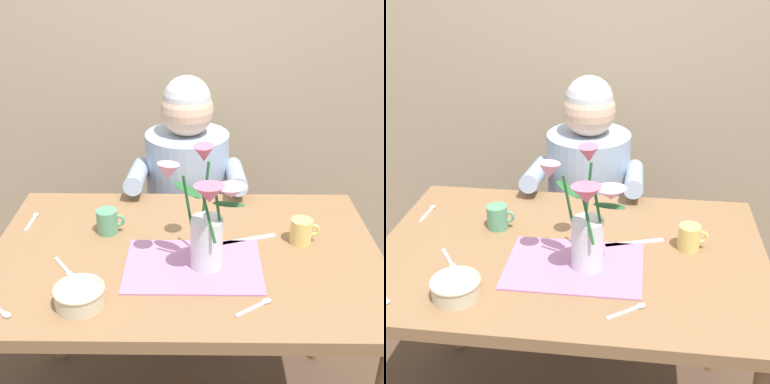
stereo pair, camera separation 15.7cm
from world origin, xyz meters
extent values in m
cube|color=tan|center=(0.00, 1.05, 1.25)|extent=(4.00, 0.10, 2.50)
cube|color=olive|center=(0.00, 0.00, 0.72)|extent=(1.20, 0.80, 0.04)
cylinder|color=olive|center=(-0.54, 0.34, 0.35)|extent=(0.06, 0.06, 0.70)
cylinder|color=olive|center=(0.54, 0.34, 0.35)|extent=(0.06, 0.06, 0.70)
cylinder|color=#4C4C56|center=(-0.01, 0.62, 0.20)|extent=(0.30, 0.30, 0.40)
cylinder|color=#99ADC6|center=(-0.01, 0.62, 0.65)|extent=(0.34, 0.34, 0.50)
sphere|color=#DBB293|center=(-0.01, 0.62, 1.00)|extent=(0.21, 0.21, 0.21)
sphere|color=silver|center=(-0.01, 0.62, 1.04)|extent=(0.19, 0.19, 0.19)
cylinder|color=#99ADC6|center=(-0.20, 0.48, 0.78)|extent=(0.07, 0.33, 0.12)
cylinder|color=#99ADC6|center=(0.18, 0.48, 0.78)|extent=(0.07, 0.33, 0.12)
cube|color=#B275A3|center=(0.02, -0.08, 0.74)|extent=(0.40, 0.28, 0.00)
cylinder|color=silver|center=(0.06, -0.08, 0.82)|extent=(0.09, 0.09, 0.16)
cylinder|color=#23602D|center=(0.09, -0.09, 0.92)|extent=(0.03, 0.03, 0.14)
cone|color=pink|center=(0.13, -0.10, 0.99)|extent=(0.12, 0.12, 0.04)
sphere|color=#E5D14C|center=(0.13, -0.10, 1.00)|extent=(0.02, 0.02, 0.02)
cylinder|color=#23602D|center=(0.06, -0.03, 0.95)|extent=(0.03, 0.02, 0.20)
cone|color=#DB6684|center=(0.05, 0.02, 1.05)|extent=(0.08, 0.09, 0.05)
sphere|color=#E5D14C|center=(0.05, 0.02, 1.06)|extent=(0.02, 0.02, 0.02)
cylinder|color=#23602D|center=(0.01, -0.08, 0.95)|extent=(0.03, 0.04, 0.19)
cone|color=pink|center=(-0.04, -0.08, 1.04)|extent=(0.09, 0.09, 0.05)
sphere|color=#E5D14C|center=(-0.04, -0.08, 1.05)|extent=(0.02, 0.02, 0.02)
cylinder|color=#23602D|center=(0.06, -0.12, 0.93)|extent=(0.05, 0.05, 0.16)
cone|color=#DB6684|center=(0.07, -0.16, 1.02)|extent=(0.10, 0.11, 0.05)
sphere|color=#E5D14C|center=(0.07, -0.16, 1.02)|extent=(0.02, 0.02, 0.02)
ellipsoid|color=#23602D|center=(0.01, -0.05, 0.98)|extent=(0.10, 0.07, 0.04)
ellipsoid|color=#23602D|center=(0.12, -0.08, 0.95)|extent=(0.09, 0.05, 0.02)
cylinder|color=beige|center=(-0.27, -0.26, 0.77)|extent=(0.13, 0.13, 0.05)
torus|color=beige|center=(-0.27, -0.26, 0.79)|extent=(0.14, 0.14, 0.01)
cube|color=silver|center=(0.20, 0.07, 0.74)|extent=(0.19, 0.08, 0.00)
cylinder|color=#569970|center=(-0.26, 0.11, 0.78)|extent=(0.07, 0.07, 0.08)
torus|color=#569970|center=(-0.22, 0.11, 0.78)|extent=(0.04, 0.01, 0.04)
cylinder|color=#E5C666|center=(0.36, 0.06, 0.78)|extent=(0.07, 0.07, 0.08)
torus|color=#E5C666|center=(0.40, 0.06, 0.78)|extent=(0.04, 0.01, 0.04)
ellipsoid|color=silver|center=(-0.45, -0.31, 0.74)|extent=(0.03, 0.03, 0.01)
cube|color=silver|center=(0.18, -0.28, 0.74)|extent=(0.09, 0.07, 0.00)
ellipsoid|color=silver|center=(0.22, -0.24, 0.74)|extent=(0.03, 0.03, 0.01)
cube|color=silver|center=(-0.36, -0.08, 0.74)|extent=(0.07, 0.09, 0.00)
ellipsoid|color=silver|center=(-0.33, -0.13, 0.74)|extent=(0.03, 0.03, 0.01)
cube|color=silver|center=(-0.53, 0.17, 0.74)|extent=(0.01, 0.10, 0.00)
ellipsoid|color=silver|center=(-0.53, 0.22, 0.74)|extent=(0.02, 0.03, 0.01)
camera|label=1|loc=(0.04, -1.36, 1.61)|focal=48.89mm
camera|label=2|loc=(0.19, -1.35, 1.61)|focal=48.89mm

